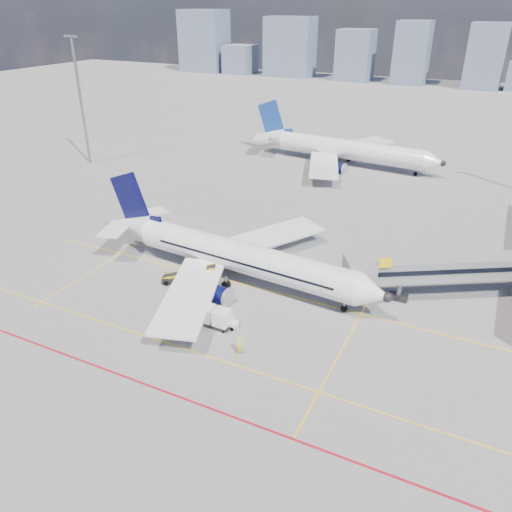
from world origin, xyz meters
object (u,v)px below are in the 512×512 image
Objects in this scene: baggage_tug at (228,322)px; belt_loader at (183,278)px; main_aircraft at (232,255)px; ramp_worker at (240,346)px; cargo_dolly at (214,316)px; second_aircraft at (342,149)px.

belt_loader is at bearing 151.91° from baggage_tug.
ramp_worker is (7.97, -13.17, -2.26)m from main_aircraft.
ramp_worker reaches higher than baggage_tug.
baggage_tug is 11.01m from belt_loader.
ramp_worker is at bearing -32.87° from cargo_dolly.
belt_loader is at bearing -86.41° from second_aircraft.
baggage_tug is 0.48× the size of cargo_dolly.
second_aircraft is 68.37m from ramp_worker.
main_aircraft is at bearing 20.10° from belt_loader.
main_aircraft reaches higher than ramp_worker.
second_aircraft is 22.08× the size of baggage_tug.
belt_loader reaches higher than ramp_worker.
main_aircraft is 20.61× the size of ramp_worker.
cargo_dolly is (3.19, -9.99, -2.04)m from main_aircraft.
belt_loader is at bearing -136.19° from main_aircraft.
main_aircraft is at bearing 33.35° from ramp_worker.
main_aircraft is 15.56m from ramp_worker.
ramp_worker is (4.78, -3.18, -0.22)m from cargo_dolly.
main_aircraft is 10.68m from cargo_dolly.
belt_loader is at bearing 143.52° from cargo_dolly.
second_aircraft reaches higher than main_aircraft.
cargo_dolly is at bearing -160.40° from baggage_tug.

